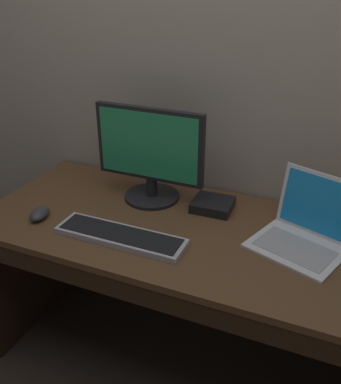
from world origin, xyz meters
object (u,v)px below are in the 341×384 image
(laptop_white, at_px, (306,229))
(external_monitor, at_px, (150,154))
(wired_keyboard, at_px, (121,236))
(external_drive_box, at_px, (213,205))
(computer_mouse, at_px, (40,213))

(laptop_white, relative_size, external_monitor, 0.81)
(wired_keyboard, bearing_deg, external_monitor, 95.52)
(laptop_white, bearing_deg, wired_keyboard, -159.02)
(wired_keyboard, bearing_deg, external_drive_box, 55.02)
(laptop_white, xyz_separation_m, wired_keyboard, (-0.62, -0.24, -0.05))
(external_monitor, height_order, external_drive_box, external_monitor)
(computer_mouse, distance_m, external_drive_box, 0.70)
(laptop_white, xyz_separation_m, computer_mouse, (-0.99, -0.24, -0.04))
(external_monitor, xyz_separation_m, external_drive_box, (0.27, 0.02, -0.19))
(wired_keyboard, xyz_separation_m, computer_mouse, (-0.37, 0.00, 0.01))
(laptop_white, bearing_deg, computer_mouse, -166.60)
(external_monitor, relative_size, wired_keyboard, 0.94)
(laptop_white, bearing_deg, external_monitor, 172.70)
(computer_mouse, bearing_deg, external_drive_box, 16.87)
(computer_mouse, bearing_deg, external_monitor, 31.16)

